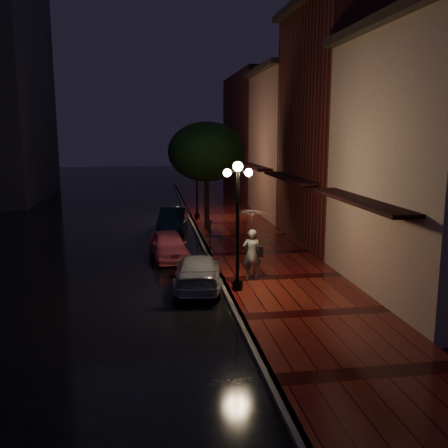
{
  "coord_description": "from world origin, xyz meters",
  "views": [
    {
      "loc": [
        -2.5,
        -20.9,
        5.4
      ],
      "look_at": [
        0.72,
        0.46,
        1.4
      ],
      "focal_mm": 40.0,
      "sensor_mm": 36.0,
      "label": 1
    }
  ],
  "objects_px": {
    "navy_car": "(173,219)",
    "silver_car": "(198,271)",
    "streetlamp_near": "(238,218)",
    "woman_with_umbrella": "(252,233)",
    "streetlamp_far": "(197,179)",
    "street_tree": "(207,154)",
    "parking_meter": "(210,232)",
    "pink_car": "(168,245)"
  },
  "relations": [
    {
      "from": "streetlamp_near",
      "to": "woman_with_umbrella",
      "type": "distance_m",
      "value": 1.54
    },
    {
      "from": "streetlamp_far",
      "to": "silver_car",
      "type": "height_order",
      "value": "streetlamp_far"
    },
    {
      "from": "streetlamp_near",
      "to": "pink_car",
      "type": "xyz_separation_m",
      "value": [
        -2.1,
        5.08,
        -1.98
      ]
    },
    {
      "from": "silver_car",
      "to": "woman_with_umbrella",
      "type": "distance_m",
      "value": 2.34
    },
    {
      "from": "woman_with_umbrella",
      "to": "streetlamp_far",
      "type": "bearing_deg",
      "value": -79.3
    },
    {
      "from": "navy_car",
      "to": "parking_meter",
      "type": "xyz_separation_m",
      "value": [
        1.4,
        -5.48,
        0.34
      ]
    },
    {
      "from": "silver_car",
      "to": "parking_meter",
      "type": "distance_m",
      "value": 4.97
    },
    {
      "from": "streetlamp_near",
      "to": "street_tree",
      "type": "bearing_deg",
      "value": 88.65
    },
    {
      "from": "streetlamp_near",
      "to": "streetlamp_far",
      "type": "bearing_deg",
      "value": 90.0
    },
    {
      "from": "streetlamp_far",
      "to": "navy_car",
      "type": "relative_size",
      "value": 1.08
    },
    {
      "from": "street_tree",
      "to": "navy_car",
      "type": "xyz_separation_m",
      "value": [
        -1.86,
        0.31,
        -3.59
      ]
    },
    {
      "from": "street_tree",
      "to": "parking_meter",
      "type": "bearing_deg",
      "value": -95.07
    },
    {
      "from": "navy_car",
      "to": "silver_car",
      "type": "relative_size",
      "value": 1.0
    },
    {
      "from": "streetlamp_near",
      "to": "pink_car",
      "type": "height_order",
      "value": "streetlamp_near"
    },
    {
      "from": "street_tree",
      "to": "pink_car",
      "type": "height_order",
      "value": "street_tree"
    },
    {
      "from": "pink_car",
      "to": "silver_car",
      "type": "relative_size",
      "value": 0.91
    },
    {
      "from": "streetlamp_far",
      "to": "street_tree",
      "type": "bearing_deg",
      "value": -85.09
    },
    {
      "from": "street_tree",
      "to": "woman_with_umbrella",
      "type": "relative_size",
      "value": 2.25
    },
    {
      "from": "streetlamp_near",
      "to": "woman_with_umbrella",
      "type": "xyz_separation_m",
      "value": [
        0.72,
        1.14,
        -0.75
      ]
    },
    {
      "from": "streetlamp_near",
      "to": "street_tree",
      "type": "xyz_separation_m",
      "value": [
        0.26,
        10.99,
        1.64
      ]
    },
    {
      "from": "streetlamp_far",
      "to": "silver_car",
      "type": "bearing_deg",
      "value": -95.42
    },
    {
      "from": "streetlamp_near",
      "to": "parking_meter",
      "type": "bearing_deg",
      "value": 91.97
    },
    {
      "from": "streetlamp_far",
      "to": "street_tree",
      "type": "distance_m",
      "value": 3.44
    },
    {
      "from": "streetlamp_near",
      "to": "pink_car",
      "type": "relative_size",
      "value": 1.19
    },
    {
      "from": "streetlamp_far",
      "to": "woman_with_umbrella",
      "type": "bearing_deg",
      "value": -86.78
    },
    {
      "from": "silver_car",
      "to": "parking_meter",
      "type": "relative_size",
      "value": 2.87
    },
    {
      "from": "parking_meter",
      "to": "streetlamp_far",
      "type": "bearing_deg",
      "value": 92.36
    },
    {
      "from": "silver_car",
      "to": "woman_with_umbrella",
      "type": "xyz_separation_m",
      "value": [
        1.96,
        0.17,
        1.27
      ]
    },
    {
      "from": "streetlamp_far",
      "to": "woman_with_umbrella",
      "type": "xyz_separation_m",
      "value": [
        0.72,
        -12.86,
        -0.75
      ]
    },
    {
      "from": "streetlamp_far",
      "to": "parking_meter",
      "type": "height_order",
      "value": "streetlamp_far"
    },
    {
      "from": "navy_car",
      "to": "woman_with_umbrella",
      "type": "distance_m",
      "value": 10.49
    },
    {
      "from": "streetlamp_far",
      "to": "silver_car",
      "type": "relative_size",
      "value": 1.08
    },
    {
      "from": "silver_car",
      "to": "parking_meter",
      "type": "xyz_separation_m",
      "value": [
        1.04,
        4.84,
        0.41
      ]
    },
    {
      "from": "silver_car",
      "to": "pink_car",
      "type": "bearing_deg",
      "value": -72.0
    },
    {
      "from": "street_tree",
      "to": "parking_meter",
      "type": "distance_m",
      "value": 6.13
    },
    {
      "from": "streetlamp_near",
      "to": "pink_car",
      "type": "bearing_deg",
      "value": 112.49
    },
    {
      "from": "pink_car",
      "to": "woman_with_umbrella",
      "type": "bearing_deg",
      "value": -60.11
    },
    {
      "from": "streetlamp_near",
      "to": "street_tree",
      "type": "height_order",
      "value": "street_tree"
    },
    {
      "from": "streetlamp_near",
      "to": "streetlamp_far",
      "type": "distance_m",
      "value": 14.0
    },
    {
      "from": "pink_car",
      "to": "street_tree",
      "type": "bearing_deg",
      "value": 62.44
    },
    {
      "from": "streetlamp_near",
      "to": "navy_car",
      "type": "relative_size",
      "value": 1.08
    },
    {
      "from": "streetlamp_far",
      "to": "parking_meter",
      "type": "bearing_deg",
      "value": -91.4
    }
  ]
}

